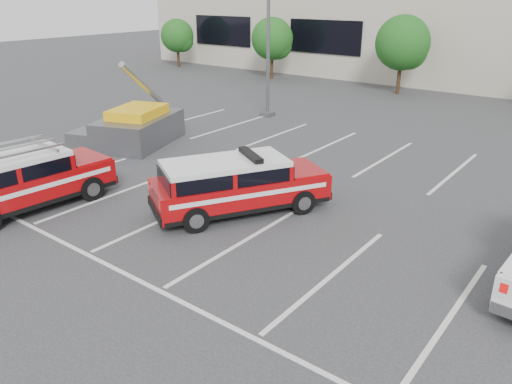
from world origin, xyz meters
TOP-DOWN VIEW (x-y plane):
  - ground at (0.00, 0.00)m, footprint 120.00×120.00m
  - stall_markings at (0.00, 4.50)m, footprint 23.00×15.00m
  - tree_far_left at (-24.91, 22.05)m, footprint 2.77×2.77m
  - tree_left at (-14.91, 22.05)m, footprint 3.07×3.07m
  - tree_mid_left at (-4.91, 22.05)m, footprint 3.37×3.37m
  - light_pole_left at (-8.00, 12.00)m, footprint 0.90×0.60m
  - fire_chief_suv at (-1.37, 1.52)m, footprint 4.18×5.34m
  - ladder_suv at (-6.61, -2.25)m, footprint 2.34×5.12m
  - utility_rig at (-9.39, 4.32)m, footprint 3.75×4.91m

SIDE VIEW (x-z plane):
  - ground at x=0.00m, z-range 0.00..0.00m
  - stall_markings at x=0.00m, z-range 0.00..0.01m
  - utility_rig at x=-9.39m, z-range -1.08..2.51m
  - fire_chief_suv at x=-1.37m, z-range -0.16..1.63m
  - ladder_suv at x=-6.61m, z-range -0.20..1.77m
  - tree_far_left at x=-24.91m, z-range 0.51..4.50m
  - tree_left at x=-14.91m, z-range 0.56..4.98m
  - tree_mid_left at x=-4.91m, z-range 0.62..5.46m
  - light_pole_left at x=-8.00m, z-range 0.07..10.31m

